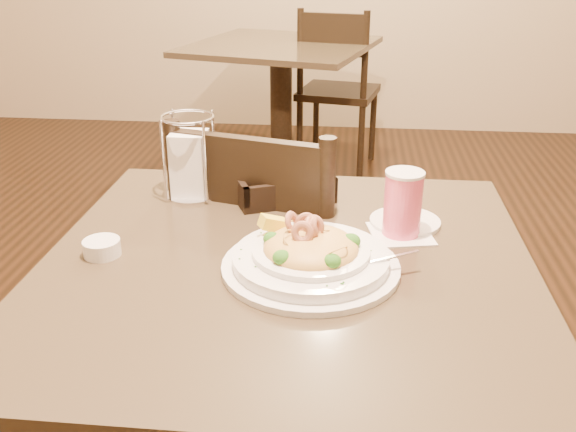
# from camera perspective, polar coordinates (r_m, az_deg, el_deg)

# --- Properties ---
(main_table) EXTENTS (0.90, 0.90, 0.76)m
(main_table) POSITION_cam_1_polar(r_m,az_deg,el_deg) (1.31, -0.09, -13.25)
(main_table) COLOR black
(main_table) RESTS_ON ground
(background_table) EXTENTS (1.10, 1.10, 0.76)m
(background_table) POSITION_cam_1_polar(r_m,az_deg,el_deg) (3.58, -0.63, 11.28)
(background_table) COLOR black
(background_table) RESTS_ON ground
(dining_chair_near) EXTENTS (0.51, 0.51, 0.93)m
(dining_chair_near) POSITION_cam_1_polar(r_m,az_deg,el_deg) (1.64, -1.48, -5.63)
(dining_chair_near) COLOR black
(dining_chair_near) RESTS_ON ground
(dining_chair_far) EXTENTS (0.50, 0.50, 0.93)m
(dining_chair_far) POSITION_cam_1_polar(r_m,az_deg,el_deg) (3.73, 4.35, 11.45)
(dining_chair_far) COLOR black
(dining_chair_far) RESTS_ON ground
(pasta_bowl) EXTENTS (0.35, 0.32, 0.10)m
(pasta_bowl) POSITION_cam_1_polar(r_m,az_deg,el_deg) (1.13, 2.02, -3.48)
(pasta_bowl) COLOR white
(pasta_bowl) RESTS_ON main_table
(drink_glass) EXTENTS (0.14, 0.14, 0.13)m
(drink_glass) POSITION_cam_1_polar(r_m,az_deg,el_deg) (1.27, 10.17, 1.06)
(drink_glass) COLOR white
(drink_glass) RESTS_ON main_table
(bread_basket) EXTENTS (0.26, 0.24, 0.06)m
(bread_basket) POSITION_cam_1_polar(r_m,az_deg,el_deg) (1.46, -0.71, 2.67)
(bread_basket) COLOR black
(bread_basket) RESTS_ON main_table
(napkin_caddy) EXTENTS (0.12, 0.12, 0.19)m
(napkin_caddy) POSITION_cam_1_polar(r_m,az_deg,el_deg) (1.45, -8.70, 4.76)
(napkin_caddy) COLOR silver
(napkin_caddy) RESTS_ON main_table
(side_plate) EXTENTS (0.18, 0.18, 0.01)m
(side_plate) POSITION_cam_1_polar(r_m,az_deg,el_deg) (1.34, 10.35, -0.50)
(side_plate) COLOR white
(side_plate) RESTS_ON main_table
(butter_ramekin) EXTENTS (0.08, 0.08, 0.03)m
(butter_ramekin) POSITION_cam_1_polar(r_m,az_deg,el_deg) (1.24, -16.22, -2.72)
(butter_ramekin) COLOR white
(butter_ramekin) RESTS_ON main_table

